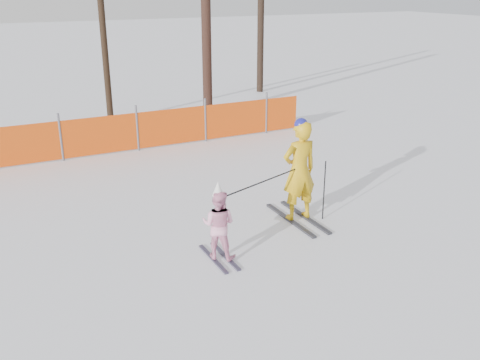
# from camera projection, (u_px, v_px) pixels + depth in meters

# --- Properties ---
(ground) EXTENTS (120.00, 120.00, 0.00)m
(ground) POSITION_uv_depth(u_px,v_px,m) (253.00, 241.00, 9.49)
(ground) COLOR white
(ground) RESTS_ON ground
(adult) EXTENTS (0.71, 1.69, 2.01)m
(adult) POSITION_uv_depth(u_px,v_px,m) (299.00, 171.00, 10.03)
(adult) COLOR black
(adult) RESTS_ON ground
(child) EXTENTS (0.73, 1.06, 1.37)m
(child) POSITION_uv_depth(u_px,v_px,m) (219.00, 224.00, 8.70)
(child) COLOR black
(child) RESTS_ON ground
(ski_poles) EXTENTS (2.36, 0.67, 1.18)m
(ski_poles) POSITION_uv_depth(u_px,v_px,m) (287.00, 186.00, 9.63)
(ski_poles) COLOR black
(ski_poles) RESTS_ON ground
(tree_trunks) EXTENTS (7.15, 3.16, 6.76)m
(tree_trunks) POSITION_uv_depth(u_px,v_px,m) (210.00, 19.00, 18.59)
(tree_trunks) COLOR #321E16
(tree_trunks) RESTS_ON ground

